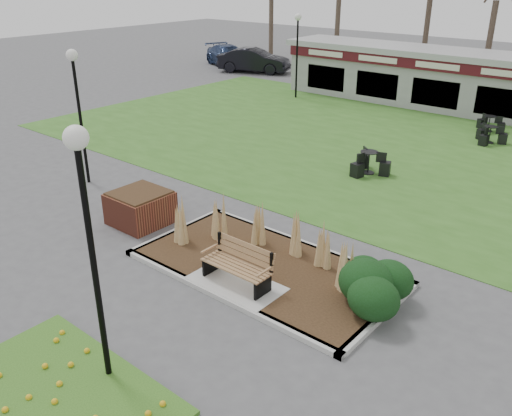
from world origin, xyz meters
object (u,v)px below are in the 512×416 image
Objects in this scene: lamp_post_far_left at (297,37)px; bistro_set_b at (489,137)px; park_bench at (239,264)px; lamp_post_near_left at (85,204)px; car_silver at (368,62)px; bistro_set_a at (368,166)px; brick_planter at (140,207)px; car_black at (254,60)px; bistro_set_d at (488,126)px; car_blue at (229,56)px; lamp_post_mid_left at (76,88)px.

lamp_post_far_left reaches higher than bistro_set_b.
lamp_post_near_left is (0.20, -3.75, 2.79)m from park_bench.
car_silver is at bearing 96.02° from lamp_post_far_left.
park_bench is at bearing -80.63° from bistro_set_a.
car_silver reaches higher than brick_planter.
brick_planter is 24.41m from car_black.
bistro_set_b is at bearing -9.20° from lamp_post_far_left.
lamp_post_far_left reaches higher than bistro_set_d.
bistro_set_b is (11.22, -1.82, -3.01)m from lamp_post_far_left.
park_bench is at bearing -113.08° from car_blue.
lamp_post_mid_left reaches higher than bistro_set_a.
lamp_post_near_left is 20.65m from bistro_set_d.
lamp_post_far_left is 0.91× the size of car_black.
bistro_set_b is 17.05m from car_silver.
bistro_set_a is at bearing -150.76° from car_black.
lamp_post_near_left is 1.03× the size of lamp_post_far_left.
bistro_set_d is at bearing 109.29° from bistro_set_b.
car_blue is at bearing 120.86° from lamp_post_mid_left.
car_black is (-17.49, 21.35, 0.22)m from park_bench.
lamp_post_mid_left is at bearing 168.70° from park_bench.
bistro_set_b is 19.27m from car_black.
car_silver is at bearing -38.61° from car_blue.
lamp_post_far_left is at bearing 179.21° from car_silver.
lamp_post_near_left reaches higher than car_black.
car_blue is at bearing 165.16° from bistro_set_d.
lamp_post_mid_left is (-8.32, 1.66, 2.62)m from park_bench.
brick_planter is 16.53m from bistro_set_d.
bistro_set_a is at bearing 99.37° from park_bench.
bistro_set_a is (9.15, -8.26, -2.98)m from lamp_post_far_left.
lamp_post_near_left is 1.21× the size of car_silver.
car_silver is (-7.21, 26.00, 0.18)m from brick_planter.
bistro_set_d is at bearing -137.65° from car_silver.
lamp_post_mid_left is 2.99× the size of bistro_set_a.
park_bench is at bearing 92.98° from lamp_post_near_left.
bistro_set_d is (-0.61, 1.73, -0.00)m from bistro_set_b.
park_bench is 27.60m from car_black.
car_black is (-6.94, 4.60, -2.45)m from lamp_post_far_left.
park_bench is 4.47m from brick_planter.
car_black is at bearing 160.53° from bistro_set_b.
brick_planter reaches higher than bistro_set_b.
park_bench reaches higher than brick_planter.
bistro_set_d is at bearing 89.77° from park_bench.
car_black is at bearing 141.36° from bistro_set_a.
brick_planter is 1.14× the size of bistro_set_b.
bistro_set_d is at bearing -127.09° from car_black.
car_black is at bearing 146.43° from lamp_post_far_left.
bistro_set_a is at bearing -42.06° from lamp_post_far_left.
brick_planter is 26.98m from car_silver.
lamp_post_near_left is at bearing -91.46° from bistro_set_b.
brick_planter is at bearing -171.32° from car_silver.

